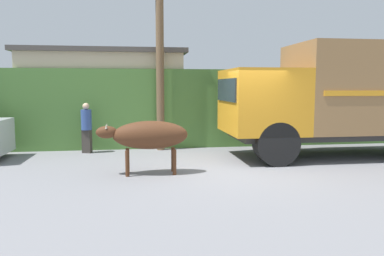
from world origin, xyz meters
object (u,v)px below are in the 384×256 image
cargo_truck (346,95)px  pedestrian_on_hill (86,126)px  utility_pole (160,59)px  brown_cow (148,135)px

cargo_truck → pedestrian_on_hill: 7.96m
utility_pole → brown_cow: bearing=-98.4°
cargo_truck → pedestrian_on_hill: bearing=166.3°
cargo_truck → pedestrian_on_hill: cargo_truck is taller
cargo_truck → brown_cow: 6.11m
brown_cow → pedestrian_on_hill: pedestrian_on_hill is taller
brown_cow → cargo_truck: bearing=19.3°
pedestrian_on_hill → utility_pole: size_ratio=0.27×
brown_cow → pedestrian_on_hill: bearing=125.5°
brown_cow → utility_pole: 4.03m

